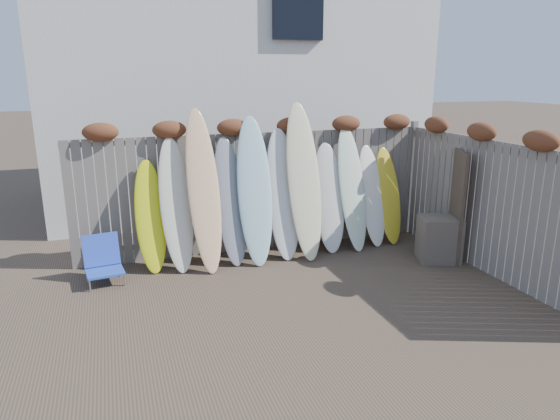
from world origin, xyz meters
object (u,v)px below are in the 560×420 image
object	(u,v)px
lattice_panel	(453,202)
surfboard_0	(150,216)
beach_chair	(103,261)
wooden_crate	(439,239)

from	to	relation	value
lattice_panel	surfboard_0	world-z (taller)	lattice_panel
lattice_panel	beach_chair	bearing A→B (deg)	-163.65
wooden_crate	beach_chair	bearing A→B (deg)	170.44
surfboard_0	beach_chair	bearing A→B (deg)	-158.87
wooden_crate	lattice_panel	world-z (taller)	lattice_panel
beach_chair	wooden_crate	distance (m)	5.20
beach_chair	lattice_panel	xyz separation A→B (m)	(5.50, -0.65, 0.58)
wooden_crate	lattice_panel	xyz separation A→B (m)	(0.37, 0.21, 0.53)
beach_chair	lattice_panel	distance (m)	5.56
beach_chair	wooden_crate	size ratio (longest dim) A/B	0.94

